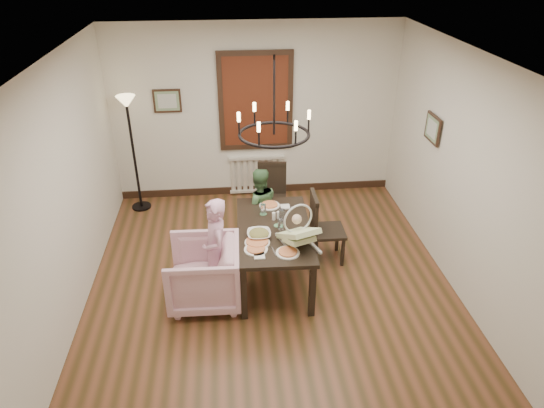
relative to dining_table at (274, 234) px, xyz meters
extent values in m
cube|color=brown|center=(-0.04, -0.11, -0.66)|extent=(4.50, 5.00, 0.01)
cube|color=white|center=(-0.04, -0.11, 2.14)|extent=(4.50, 5.00, 0.01)
cube|color=beige|center=(-0.04, 2.39, 0.74)|extent=(4.50, 0.01, 2.80)
cube|color=beige|center=(-2.29, -0.11, 0.74)|extent=(0.01, 5.00, 2.80)
cube|color=beige|center=(2.21, -0.11, 0.74)|extent=(0.01, 5.00, 2.80)
cube|color=black|center=(0.00, 0.00, 0.06)|extent=(0.94, 1.61, 0.05)
cube|color=black|center=(-0.41, -0.72, -0.31)|extent=(0.07, 0.07, 0.69)
cube|color=black|center=(-0.36, 0.74, -0.31)|extent=(0.07, 0.07, 0.69)
cube|color=black|center=(0.36, -0.74, -0.31)|extent=(0.07, 0.07, 0.69)
cube|color=black|center=(0.41, 0.72, -0.31)|extent=(0.07, 0.07, 0.69)
imported|color=beige|center=(-0.86, -0.35, -0.27)|extent=(0.88, 0.86, 0.77)
imported|color=#D496B1|center=(-0.71, -0.27, -0.12)|extent=(0.34, 0.44, 1.08)
imported|color=#466F42|center=(-0.13, 0.80, -0.17)|extent=(0.52, 0.44, 0.96)
imported|color=white|center=(-0.19, -0.18, 0.13)|extent=(0.34, 0.34, 0.08)
cylinder|color=tan|center=(-0.22, -0.32, 0.10)|extent=(0.29, 0.29, 0.04)
cylinder|color=silver|center=(0.08, -0.03, 0.15)|extent=(0.07, 0.07, 0.14)
cube|color=#5E2512|center=(-0.04, 2.35, 0.94)|extent=(1.00, 0.03, 1.40)
cube|color=black|center=(-1.39, 2.36, 0.99)|extent=(0.42, 0.03, 0.36)
cube|color=black|center=(2.17, 0.79, 0.99)|extent=(0.03, 0.42, 0.36)
torus|color=black|center=(0.00, 0.00, 1.29)|extent=(0.80, 0.80, 0.04)
camera|label=1|loc=(-0.52, -4.98, 3.20)|focal=32.00mm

